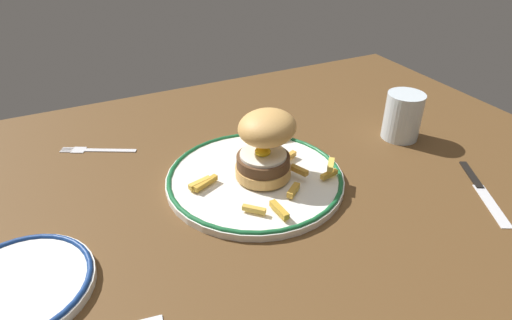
# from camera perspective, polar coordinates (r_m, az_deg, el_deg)

# --- Properties ---
(ground_plane) EXTENTS (1.32, 0.90, 0.04)m
(ground_plane) POSITION_cam_1_polar(r_m,az_deg,el_deg) (0.73, -2.69, -4.89)
(ground_plane) COLOR brown
(dinner_plate) EXTENTS (0.30, 0.30, 0.02)m
(dinner_plate) POSITION_cam_1_polar(r_m,az_deg,el_deg) (0.72, -0.00, -2.52)
(dinner_plate) COLOR white
(dinner_plate) RESTS_ON ground_plane
(burger) EXTENTS (0.11, 0.11, 0.11)m
(burger) POSITION_cam_1_polar(r_m,az_deg,el_deg) (0.70, 1.15, 2.34)
(burger) COLOR tan
(burger) RESTS_ON dinner_plate
(fries_pile) EXTENTS (0.24, 0.26, 0.03)m
(fries_pile) POSITION_cam_1_polar(r_m,az_deg,el_deg) (0.72, 1.98, -1.59)
(fries_pile) COLOR gold
(fries_pile) RESTS_ON dinner_plate
(water_glass) EXTENTS (0.07, 0.07, 0.09)m
(water_glass) POSITION_cam_1_polar(r_m,az_deg,el_deg) (0.89, 18.79, 5.20)
(water_glass) COLOR silver
(water_glass) RESTS_ON ground_plane
(side_plate) EXTENTS (0.18, 0.18, 0.02)m
(side_plate) POSITION_cam_1_polar(r_m,az_deg,el_deg) (0.62, -28.92, -14.37)
(side_plate) COLOR white
(side_plate) RESTS_ON ground_plane
(fork) EXTENTS (0.13, 0.08, 0.00)m
(fork) POSITION_cam_1_polar(r_m,az_deg,el_deg) (0.87, -20.41, 1.27)
(fork) COLOR silver
(fork) RESTS_ON ground_plane
(knife) EXTENTS (0.10, 0.17, 0.01)m
(knife) POSITION_cam_1_polar(r_m,az_deg,el_deg) (0.81, 27.47, -3.06)
(knife) COLOR black
(knife) RESTS_ON ground_plane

